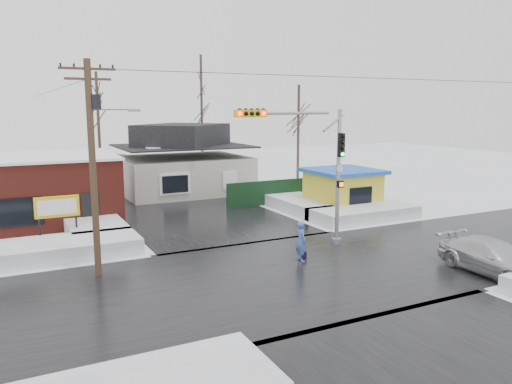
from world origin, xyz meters
name	(u,v)px	position (x,y,z in m)	size (l,w,h in m)	color
ground	(302,272)	(0.00, 0.00, 0.00)	(120.00, 120.00, 0.00)	white
road_ns	(302,271)	(0.00, 0.00, 0.01)	(10.00, 120.00, 0.02)	black
road_ew	(302,271)	(0.00, 0.00, 0.01)	(120.00, 10.00, 0.02)	black
snowbank_nw	(64,249)	(-9.00, 7.00, 0.40)	(7.00, 3.00, 0.80)	white
snowbank_ne	(364,213)	(9.00, 7.00, 0.40)	(7.00, 3.00, 0.80)	white
snowbank_nside_w	(91,223)	(-7.00, 12.00, 0.40)	(3.00, 8.00, 0.80)	white
snowbank_nside_e	(296,203)	(7.00, 12.00, 0.40)	(3.00, 8.00, 0.80)	white
traffic_signal	(313,159)	(2.43, 2.97, 4.54)	(6.05, 0.68, 7.00)	gray
utility_pole	(94,156)	(-7.93, 3.50, 5.11)	(3.15, 0.44, 9.00)	#382619
brick_building	(12,190)	(-11.00, 15.99, 2.08)	(12.20, 8.20, 4.12)	maroon
marquee_sign	(57,208)	(-9.00, 9.49, 1.92)	(2.20, 0.21, 2.55)	black
house	(183,161)	(2.00, 22.00, 2.62)	(10.40, 8.40, 5.76)	beige
kiosk	(342,189)	(9.50, 9.99, 1.46)	(4.60, 4.60, 2.88)	yellow
fence	(276,192)	(6.50, 14.00, 0.90)	(8.00, 0.12, 1.80)	black
tree_far_left	(97,97)	(-4.00, 26.00, 7.95)	(3.00, 3.00, 10.00)	#332821
tree_far_mid	(201,81)	(6.00, 28.00, 9.54)	(3.00, 3.00, 12.00)	#332821
tree_far_right	(299,106)	(12.00, 20.00, 7.16)	(3.00, 3.00, 9.00)	#332821
pedestrian	(301,242)	(0.76, 1.29, 0.95)	(0.69, 0.45, 1.89)	#4460BF
car	(493,258)	(7.16, -3.94, 0.72)	(2.02, 4.96, 1.44)	silver
shopping_bag	(304,256)	(1.02, 1.44, 0.17)	(0.28, 0.12, 0.35)	black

